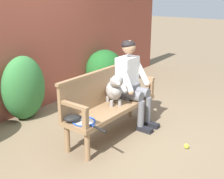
{
  "coord_description": "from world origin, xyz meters",
  "views": [
    {
      "loc": [
        -3.07,
        -2.31,
        1.98
      ],
      "look_at": [
        0.0,
        0.0,
        0.7
      ],
      "focal_mm": 46.86,
      "sensor_mm": 36.0,
      "label": 1
    }
  ],
  "objects": [
    {
      "name": "bench_armrest_left_end",
      "position": [
        -0.77,
        -0.08,
        0.65
      ],
      "size": [
        0.06,
        0.46,
        0.28
      ],
      "color": "#93704C",
      "rests_on": "garden_bench"
    },
    {
      "name": "garden_bench",
      "position": [
        0.0,
        0.0,
        0.39
      ],
      "size": [
        1.62,
        0.46,
        0.45
      ],
      "color": "#93704C",
      "rests_on": "ground"
    },
    {
      "name": "dog_on_bench",
      "position": [
        0.07,
        0.01,
        0.68
      ],
      "size": [
        0.38,
        0.44,
        0.47
      ],
      "color": "gray",
      "rests_on": "garden_bench"
    },
    {
      "name": "tennis_racket",
      "position": [
        -0.64,
        -0.07,
        0.46
      ],
      "size": [
        0.34,
        0.58,
        0.03
      ],
      "color": "blue",
      "rests_on": "garden_bench"
    },
    {
      "name": "baseball_glove",
      "position": [
        -0.71,
        0.08,
        0.49
      ],
      "size": [
        0.28,
        0.26,
        0.09
      ],
      "primitive_type": "ellipsoid",
      "rotation": [
        0.0,
        0.0,
        -0.57
      ],
      "color": "black",
      "rests_on": "garden_bench"
    },
    {
      "name": "brick_garden_fence",
      "position": [
        0.0,
        1.82,
        1.17
      ],
      "size": [
        8.0,
        0.3,
        2.34
      ],
      "primitive_type": "cube",
      "color": "brown",
      "rests_on": "ground"
    },
    {
      "name": "hedge_bush_far_right",
      "position": [
        -0.37,
        1.49,
        0.52
      ],
      "size": [
        0.76,
        0.48,
        1.05
      ],
      "primitive_type": "ellipsoid",
      "color": "#337538",
      "rests_on": "ground"
    },
    {
      "name": "person_seated",
      "position": [
        0.48,
        -0.01,
        0.72
      ],
      "size": [
        0.56,
        0.63,
        1.32
      ],
      "color": "black",
      "rests_on": "ground"
    },
    {
      "name": "hedge_bush_mid_left",
      "position": [
        1.68,
        1.47,
        0.41
      ],
      "size": [
        0.86,
        0.76,
        0.83
      ],
      "primitive_type": "ellipsoid",
      "color": "#1E5B23",
      "rests_on": "ground"
    },
    {
      "name": "bench_backrest",
      "position": [
        0.0,
        0.2,
        0.7
      ],
      "size": [
        1.66,
        0.06,
        0.5
      ],
      "color": "#93704C",
      "rests_on": "garden_bench"
    },
    {
      "name": "bench_armrest_right_end",
      "position": [
        0.77,
        -0.08,
        0.65
      ],
      "size": [
        0.06,
        0.46,
        0.28
      ],
      "color": "#93704C",
      "rests_on": "garden_bench"
    },
    {
      "name": "ground_plane",
      "position": [
        0.0,
        0.0,
        0.0
      ],
      "size": [
        40.0,
        40.0,
        0.0
      ],
      "primitive_type": "plane",
      "color": "#7A664C"
    },
    {
      "name": "tennis_ball",
      "position": [
        0.28,
        -1.03,
        0.03
      ],
      "size": [
        0.07,
        0.07,
        0.07
      ],
      "primitive_type": "sphere",
      "color": "#CCDB33",
      "rests_on": "ground"
    }
  ]
}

